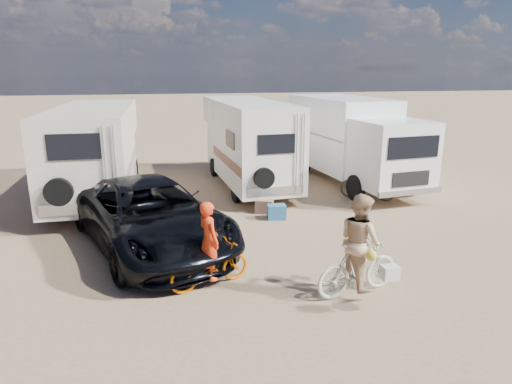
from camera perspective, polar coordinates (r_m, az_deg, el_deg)
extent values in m
plane|color=#A0815F|center=(9.79, 6.06, -9.91)|extent=(140.00, 140.00, 0.00)
imported|color=black|center=(11.01, -13.16, -2.87)|extent=(4.44, 6.31, 1.60)
imported|color=#CE5A00|center=(9.00, -5.85, -9.16)|extent=(1.78, 1.16, 0.88)
imported|color=beige|center=(8.85, 12.72, -9.27)|extent=(1.84, 0.89, 1.07)
imported|color=#EF3A15|center=(8.87, -5.91, -7.16)|extent=(0.56, 0.67, 1.56)
imported|color=tan|center=(8.71, 12.86, -7.10)|extent=(0.86, 1.00, 1.79)
imported|color=#252826|center=(15.21, 13.85, 0.82)|extent=(1.82, 1.54, 0.94)
cube|color=#2A648F|center=(12.92, 2.59, -2.52)|extent=(0.55, 0.42, 0.41)
cube|color=#84624B|center=(13.52, 1.06, -1.72)|extent=(0.64, 0.64, 0.40)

